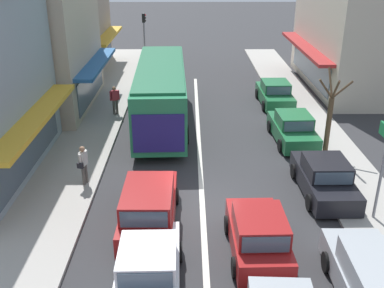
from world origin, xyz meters
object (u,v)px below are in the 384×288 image
(parked_sedan_kerb_rear, at_px, (275,94))
(pedestrian_with_handbag_near, at_px, (83,163))
(city_bus, at_px, (161,90))
(parked_wagon_kerb_front, at_px, (377,285))
(wagon_adjacent_lane_trail, at_px, (149,207))
(parked_sedan_kerb_second, at_px, (324,178))
(street_tree_right, at_px, (329,117))
(hatchback_behind_bus_near, at_px, (258,235))
(traffic_light_downstreet, at_px, (144,31))
(pedestrian_browsing_midblock, at_px, (115,99))
(sedan_adjacent_lane_lead, at_px, (148,271))
(parked_sedan_kerb_third, at_px, (293,129))

(parked_sedan_kerb_rear, distance_m, pedestrian_with_handbag_near, 14.09)
(city_bus, xyz_separation_m, parked_wagon_kerb_front, (6.44, -13.99, -1.14))
(wagon_adjacent_lane_trail, distance_m, pedestrian_with_handbag_near, 3.98)
(parked_sedan_kerb_second, height_order, pedestrian_with_handbag_near, pedestrian_with_handbag_near)
(parked_wagon_kerb_front, height_order, street_tree_right, street_tree_right)
(parked_sedan_kerb_second, relative_size, street_tree_right, 1.08)
(wagon_adjacent_lane_trail, bearing_deg, pedestrian_with_handbag_near, 135.22)
(hatchback_behind_bus_near, distance_m, parked_sedan_kerb_rear, 15.18)
(parked_sedan_kerb_second, height_order, traffic_light_downstreet, traffic_light_downstreet)
(pedestrian_browsing_midblock, bearing_deg, wagon_adjacent_lane_trail, -75.78)
(sedan_adjacent_lane_lead, xyz_separation_m, hatchback_behind_bus_near, (3.28, 1.61, 0.05))
(wagon_adjacent_lane_trail, distance_m, parked_sedan_kerb_second, 7.02)
(parked_sedan_kerb_third, bearing_deg, city_bus, 158.33)
(pedestrian_with_handbag_near, distance_m, pedestrian_browsing_midblock, 8.30)
(sedan_adjacent_lane_lead, relative_size, parked_wagon_kerb_front, 0.93)
(pedestrian_browsing_midblock, bearing_deg, pedestrian_with_handbag_near, -90.04)
(parked_sedan_kerb_rear, bearing_deg, traffic_light_downstreet, 131.90)
(sedan_adjacent_lane_lead, distance_m, parked_wagon_kerb_front, 6.12)
(parked_sedan_kerb_second, bearing_deg, parked_sedan_kerb_third, 91.35)
(parked_sedan_kerb_second, height_order, street_tree_right, street_tree_right)
(pedestrian_with_handbag_near, bearing_deg, hatchback_behind_bus_near, -35.02)
(city_bus, distance_m, traffic_light_downstreet, 13.18)
(street_tree_right, xyz_separation_m, pedestrian_browsing_midblock, (-10.64, 5.10, -0.73))
(parked_sedan_kerb_second, bearing_deg, hatchback_behind_bus_near, -129.32)
(hatchback_behind_bus_near, relative_size, traffic_light_downstreet, 0.89)
(wagon_adjacent_lane_trail, bearing_deg, parked_sedan_kerb_second, 18.23)
(parked_wagon_kerb_front, distance_m, parked_sedan_kerb_rear, 17.15)
(sedan_adjacent_lane_lead, distance_m, parked_sedan_kerb_rear, 17.67)
(parked_sedan_kerb_rear, distance_m, pedestrian_browsing_midblock, 9.73)
(parked_wagon_kerb_front, height_order, parked_sedan_kerb_second, parked_wagon_kerb_front)
(parked_wagon_kerb_front, xyz_separation_m, parked_sedan_kerb_third, (0.22, 11.35, -0.08))
(parked_sedan_kerb_rear, bearing_deg, hatchback_behind_bus_near, -102.01)
(parked_sedan_kerb_rear, xyz_separation_m, pedestrian_browsing_midblock, (-9.49, -2.10, 0.40))
(parked_wagon_kerb_front, relative_size, parked_sedan_kerb_rear, 1.07)
(parked_sedan_kerb_rear, bearing_deg, street_tree_right, -80.94)
(hatchback_behind_bus_near, relative_size, street_tree_right, 0.96)
(street_tree_right, height_order, pedestrian_with_handbag_near, street_tree_right)
(city_bus, height_order, pedestrian_browsing_midblock, city_bus)
(hatchback_behind_bus_near, height_order, parked_sedan_kerb_rear, hatchback_behind_bus_near)
(pedestrian_with_handbag_near, height_order, pedestrian_browsing_midblock, same)
(parked_sedan_kerb_second, bearing_deg, street_tree_right, 72.99)
(hatchback_behind_bus_near, bearing_deg, pedestrian_browsing_midblock, 116.42)
(parked_sedan_kerb_third, bearing_deg, street_tree_right, -47.63)
(city_bus, bearing_deg, street_tree_right, -27.05)
(parked_wagon_kerb_front, xyz_separation_m, street_tree_right, (1.50, 9.94, 1.05))
(sedan_adjacent_lane_lead, height_order, traffic_light_downstreet, traffic_light_downstreet)
(wagon_adjacent_lane_trail, relative_size, traffic_light_downstreet, 1.08)
(parked_sedan_kerb_rear, relative_size, street_tree_right, 1.08)
(pedestrian_with_handbag_near, bearing_deg, sedan_adjacent_lane_lead, -63.17)
(parked_sedan_kerb_rear, height_order, pedestrian_with_handbag_near, pedestrian_with_handbag_near)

